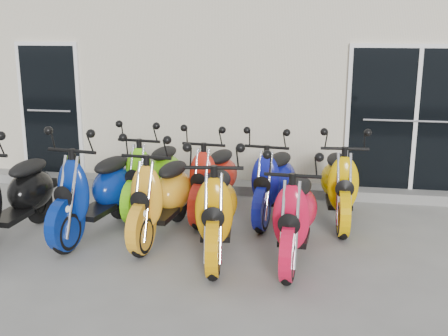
{
  "coord_description": "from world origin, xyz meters",
  "views": [
    {
      "loc": [
        1.26,
        -6.42,
        2.57
      ],
      "look_at": [
        0.0,
        0.6,
        0.75
      ],
      "focal_mm": 45.0,
      "sensor_mm": 36.0,
      "label": 1
    }
  ],
  "objects_px": {
    "scooter_back_green": "(153,164)",
    "scooter_back_yellow": "(340,173)",
    "scooter_front_black": "(9,183)",
    "scooter_front_orange_a": "(161,183)",
    "scooter_front_red": "(296,202)",
    "scooter_front_orange_b": "(217,196)",
    "scooter_back_red": "(213,168)",
    "scooter_front_blue": "(95,179)",
    "scooter_back_blue": "(274,171)"
  },
  "relations": [
    {
      "from": "scooter_back_green",
      "to": "scooter_back_yellow",
      "type": "height_order",
      "value": "scooter_back_green"
    },
    {
      "from": "scooter_front_black",
      "to": "scooter_front_orange_a",
      "type": "relative_size",
      "value": 1.05
    },
    {
      "from": "scooter_front_red",
      "to": "scooter_back_yellow",
      "type": "xyz_separation_m",
      "value": [
        0.51,
        1.37,
        0.0
      ]
    },
    {
      "from": "scooter_front_orange_b",
      "to": "scooter_back_green",
      "type": "bearing_deg",
      "value": 122.81
    },
    {
      "from": "scooter_back_red",
      "to": "scooter_front_red",
      "type": "bearing_deg",
      "value": -43.11
    },
    {
      "from": "scooter_front_black",
      "to": "scooter_back_yellow",
      "type": "bearing_deg",
      "value": 21.59
    },
    {
      "from": "scooter_back_red",
      "to": "scooter_back_yellow",
      "type": "xyz_separation_m",
      "value": [
        1.71,
        -0.02,
        0.01
      ]
    },
    {
      "from": "scooter_front_blue",
      "to": "scooter_front_red",
      "type": "relative_size",
      "value": 1.07
    },
    {
      "from": "scooter_front_orange_b",
      "to": "scooter_back_yellow",
      "type": "relative_size",
      "value": 1.04
    },
    {
      "from": "scooter_front_black",
      "to": "scooter_back_green",
      "type": "xyz_separation_m",
      "value": [
        1.38,
        1.36,
        -0.05
      ]
    },
    {
      "from": "scooter_front_red",
      "to": "scooter_front_orange_b",
      "type": "bearing_deg",
      "value": -177.0
    },
    {
      "from": "scooter_back_yellow",
      "to": "scooter_front_black",
      "type": "bearing_deg",
      "value": -165.04
    },
    {
      "from": "scooter_back_red",
      "to": "scooter_front_blue",
      "type": "bearing_deg",
      "value": -136.37
    },
    {
      "from": "scooter_back_yellow",
      "to": "scooter_front_orange_a",
      "type": "bearing_deg",
      "value": -160.56
    },
    {
      "from": "scooter_front_orange_b",
      "to": "scooter_front_red",
      "type": "bearing_deg",
      "value": -7.42
    },
    {
      "from": "scooter_back_green",
      "to": "scooter_back_red",
      "type": "bearing_deg",
      "value": 7.95
    },
    {
      "from": "scooter_front_black",
      "to": "scooter_back_red",
      "type": "distance_m",
      "value": 2.62
    },
    {
      "from": "scooter_front_black",
      "to": "scooter_front_red",
      "type": "bearing_deg",
      "value": 2.42
    },
    {
      "from": "scooter_back_green",
      "to": "scooter_front_red",
      "type": "bearing_deg",
      "value": -27.1
    },
    {
      "from": "scooter_front_blue",
      "to": "scooter_front_red",
      "type": "height_order",
      "value": "scooter_front_blue"
    },
    {
      "from": "scooter_front_blue",
      "to": "scooter_back_red",
      "type": "relative_size",
      "value": 1.08
    },
    {
      "from": "scooter_front_orange_a",
      "to": "scooter_back_blue",
      "type": "bearing_deg",
      "value": 42.13
    },
    {
      "from": "scooter_front_blue",
      "to": "scooter_back_blue",
      "type": "xyz_separation_m",
      "value": [
        2.13,
        1.01,
        -0.06
      ]
    },
    {
      "from": "scooter_back_blue",
      "to": "scooter_front_red",
      "type": "bearing_deg",
      "value": -67.03
    },
    {
      "from": "scooter_front_orange_b",
      "to": "scooter_back_yellow",
      "type": "bearing_deg",
      "value": 36.91
    },
    {
      "from": "scooter_front_red",
      "to": "scooter_back_yellow",
      "type": "bearing_deg",
      "value": 72.43
    },
    {
      "from": "scooter_front_blue",
      "to": "scooter_front_orange_a",
      "type": "height_order",
      "value": "scooter_front_blue"
    },
    {
      "from": "scooter_front_blue",
      "to": "scooter_back_red",
      "type": "bearing_deg",
      "value": 46.35
    },
    {
      "from": "scooter_front_orange_a",
      "to": "scooter_back_green",
      "type": "xyz_separation_m",
      "value": [
        -0.4,
        0.94,
        -0.01
      ]
    },
    {
      "from": "scooter_front_blue",
      "to": "scooter_front_orange_b",
      "type": "relative_size",
      "value": 1.02
    },
    {
      "from": "scooter_back_yellow",
      "to": "scooter_front_red",
      "type": "bearing_deg",
      "value": -114.47
    },
    {
      "from": "scooter_front_blue",
      "to": "scooter_back_red",
      "type": "distance_m",
      "value": 1.64
    },
    {
      "from": "scooter_front_black",
      "to": "scooter_back_green",
      "type": "distance_m",
      "value": 1.94
    },
    {
      "from": "scooter_front_blue",
      "to": "scooter_back_green",
      "type": "relative_size",
      "value": 1.06
    },
    {
      "from": "scooter_front_black",
      "to": "scooter_back_red",
      "type": "bearing_deg",
      "value": 34.21
    },
    {
      "from": "scooter_back_red",
      "to": "scooter_back_yellow",
      "type": "height_order",
      "value": "scooter_back_yellow"
    },
    {
      "from": "scooter_back_blue",
      "to": "scooter_back_green",
      "type": "bearing_deg",
      "value": -171.07
    },
    {
      "from": "scooter_front_blue",
      "to": "scooter_back_green",
      "type": "height_order",
      "value": "scooter_front_blue"
    },
    {
      "from": "scooter_front_black",
      "to": "scooter_front_red",
      "type": "height_order",
      "value": "scooter_front_black"
    },
    {
      "from": "scooter_front_orange_a",
      "to": "scooter_back_green",
      "type": "height_order",
      "value": "scooter_front_orange_a"
    },
    {
      "from": "scooter_back_green",
      "to": "scooter_back_yellow",
      "type": "distance_m",
      "value": 2.56
    },
    {
      "from": "scooter_front_red",
      "to": "scooter_back_blue",
      "type": "bearing_deg",
      "value": 107.68
    },
    {
      "from": "scooter_back_yellow",
      "to": "scooter_back_red",
      "type": "bearing_deg",
      "value": 175.3
    },
    {
      "from": "scooter_front_blue",
      "to": "scooter_back_red",
      "type": "height_order",
      "value": "scooter_front_blue"
    },
    {
      "from": "scooter_back_green",
      "to": "scooter_front_orange_b",
      "type": "bearing_deg",
      "value": -43.03
    },
    {
      "from": "scooter_back_green",
      "to": "scooter_front_black",
      "type": "bearing_deg",
      "value": -128.94
    },
    {
      "from": "scooter_back_green",
      "to": "scooter_back_blue",
      "type": "xyz_separation_m",
      "value": [
        1.68,
        0.03,
        -0.02
      ]
    },
    {
      "from": "scooter_back_blue",
      "to": "scooter_back_yellow",
      "type": "relative_size",
      "value": 0.98
    },
    {
      "from": "scooter_front_red",
      "to": "scooter_back_green",
      "type": "relative_size",
      "value": 0.99
    },
    {
      "from": "scooter_front_red",
      "to": "scooter_back_yellow",
      "type": "distance_m",
      "value": 1.46
    }
  ]
}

